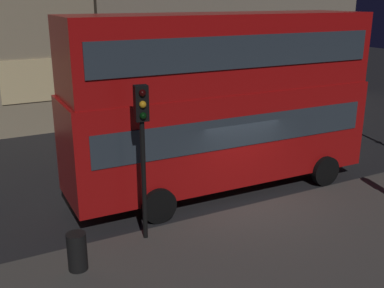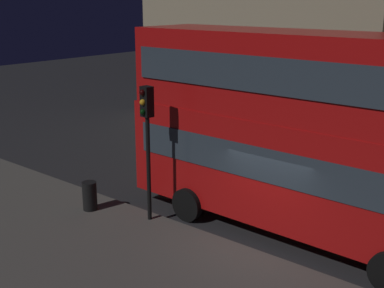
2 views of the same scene
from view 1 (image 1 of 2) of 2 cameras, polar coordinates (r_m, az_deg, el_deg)
ground_plane at (r=14.34m, az=5.96°, el=-7.25°), size 80.00×80.00×0.00m
double_decker_bus at (r=14.39m, az=3.59°, el=5.89°), size 9.89×2.94×5.55m
traffic_light_near_kerb at (r=11.12m, az=-6.12°, el=1.57°), size 0.35×0.38×3.94m
litter_bin at (r=10.98m, az=-13.91°, el=-12.68°), size 0.44×0.44×0.89m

